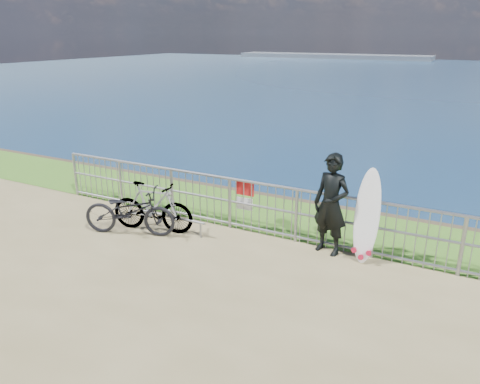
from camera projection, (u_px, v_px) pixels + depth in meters
The scene contains 8 objects.
grass_strip at pixel (272, 214), 10.76m from camera, with size 120.00×120.00×0.00m, color #376C1D.
seascape at pixel (332, 58), 152.49m from camera, with size 260.00×260.00×5.00m.
railing at pixel (252, 206), 9.65m from camera, with size 10.06×0.10×1.13m.
surfer at pixel (331, 204), 8.64m from camera, with size 0.70×0.46×1.93m, color black.
surfboard at pixel (367, 219), 8.38m from camera, with size 0.46×0.42×1.73m.
bicycle_near at pixel (129, 211), 9.58m from camera, with size 0.67×1.92×1.01m, color black.
bicycle_far at pixel (152, 207), 9.72m from camera, with size 0.50×1.78×1.07m, color black.
bike_rack at pixel (171, 218), 9.80m from camera, with size 1.65×0.05×0.35m.
Camera 1 is at (4.04, -6.49, 3.97)m, focal length 35.00 mm.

